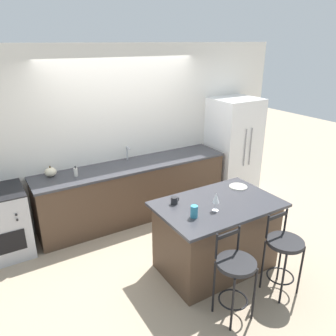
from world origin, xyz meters
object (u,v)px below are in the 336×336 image
Objects in this scene: bar_stool_near at (235,272)px; refrigerator at (233,146)px; wine_glass at (216,198)px; pumpkin_decoration at (51,172)px; coffee_mug at (174,200)px; soap_bottle at (76,172)px; bar_stool_far at (284,250)px; tumbler_cup at (194,212)px; dinner_plate at (238,187)px.

refrigerator is at bearing 49.36° from bar_stool_near.
refrigerator is at bearing 44.13° from wine_glass.
bar_stool_near is at bearing -109.17° from wine_glass.
coffee_mug is at bearing -56.48° from pumpkin_decoration.
refrigerator is at bearing -0.09° from soap_bottle.
bar_stool_near is 8.62× the size of coffee_mug.
bar_stool_far is 1.09m from tumbler_cup.
bar_stool_far is 0.94m from wine_glass.
coffee_mug is (-0.31, 0.38, -0.11)m from wine_glass.
pumpkin_decoration reaches higher than bar_stool_near.
wine_glass is at bearing -0.56° from tumbler_cup.
refrigerator reaches higher than wine_glass.
coffee_mug is 1.94m from pumpkin_decoration.
refrigerator is at bearing 33.11° from coffee_mug.
bar_stool_near is 4.10× the size of dinner_plate.
bar_stool_far is 2.91m from soap_bottle.
dinner_plate is at bearing -39.83° from soap_bottle.
wine_glass is at bearing 70.83° from bar_stool_near.
dinner_plate is 1.53× the size of soap_bottle.
pumpkin_decoration reaches higher than coffee_mug.
bar_stool_near is 2.60m from soap_bottle.
refrigerator is 11.47× the size of soap_bottle.
refrigerator is 2.59m from wine_glass.
wine_glass is 0.51m from coffee_mug.
refrigerator reaches higher than soap_bottle.
tumbler_cup is 0.85× the size of pumpkin_decoration.
bar_stool_far is (0.71, 0.00, 0.00)m from bar_stool_near.
soap_bottle is at bearing 118.34° from coffee_mug.
tumbler_cup reaches higher than bar_stool_near.
wine_glass reaches higher than coffee_mug.
refrigerator reaches higher than tumbler_cup.
tumbler_cup is (-0.09, 0.61, 0.42)m from bar_stool_near.
dinner_plate is (0.88, 0.95, 0.36)m from bar_stool_near.
refrigerator is 1.83× the size of bar_stool_near.
bar_stool_far is at bearing -37.38° from tumbler_cup.
dinner_plate is 0.76m from wine_glass.
bar_stool_near is at bearing -132.53° from dinner_plate.
refrigerator is 1.83× the size of bar_stool_far.
coffee_mug is 0.69× the size of pumpkin_decoration.
refrigerator is 2.80m from tumbler_cup.
soap_bottle is (-1.08, 1.80, -0.08)m from wine_glass.
pumpkin_decoration is (-1.88, 2.60, 0.43)m from bar_stool_far.
dinner_plate is at bearing -2.14° from coffee_mug.
soap_bottle is at bearing 109.81° from bar_stool_near.
pumpkin_decoration is 1.06× the size of soap_bottle.
bar_stool_near is 4.43× the size of wine_glass.
soap_bottle is (-0.87, 2.41, 0.43)m from bar_stool_near.
dinner_plate is 1.08× the size of wine_glass.
bar_stool_near is 1.07m from coffee_mug.
wine_glass is 1.58× the size of tumbler_cup.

